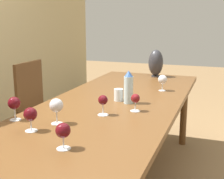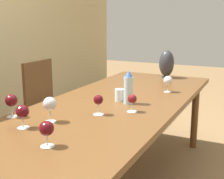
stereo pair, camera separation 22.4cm
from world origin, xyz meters
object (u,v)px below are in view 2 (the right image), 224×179
object	(u,v)px
wine_glass_7	(98,101)
chair_far	(50,109)
wine_glass_3	(11,101)
wine_glass_5	(132,100)
vase	(167,64)
wine_glass_4	(50,104)
water_tumbler	(119,95)
wine_glass_2	(22,112)
water_bottle	(128,88)
wine_glass_6	(47,129)
wine_glass_0	(168,81)

from	to	relation	value
wine_glass_7	chair_far	size ratio (longest dim) A/B	0.14
wine_glass_3	wine_glass_5	distance (m)	0.76
vase	wine_glass_4	distance (m)	1.68
wine_glass_5	wine_glass_7	bearing A→B (deg)	131.92
water_tumbler	wine_glass_7	distance (m)	0.37
water_tumbler	wine_glass_4	distance (m)	0.64
vase	wine_glass_2	distance (m)	1.84
water_tumbler	vase	bearing A→B (deg)	-2.54
vase	wine_glass_2	bearing A→B (deg)	171.06
water_bottle	water_tumbler	bearing A→B (deg)	64.45
wine_glass_3	wine_glass_6	bearing A→B (deg)	-119.89
water_bottle	wine_glass_5	xyz separation A→B (m)	(-0.17, -0.10, -0.03)
wine_glass_4	wine_glass_6	distance (m)	0.37
wine_glass_3	wine_glass_6	xyz separation A→B (m)	(-0.28, -0.48, -0.01)
wine_glass_3	wine_glass_6	world-z (taller)	wine_glass_3
water_bottle	wine_glass_4	xyz separation A→B (m)	(-0.57, 0.26, -0.01)
wine_glass_5	wine_glass_7	distance (m)	0.23
wine_glass_0	chair_far	world-z (taller)	chair_far
wine_glass_2	wine_glass_5	bearing A→B (deg)	-37.82
wine_glass_3	wine_glass_7	size ratio (longest dim) A/B	1.11
vase	wine_glass_6	world-z (taller)	vase
wine_glass_4	wine_glass_5	distance (m)	0.54
wine_glass_0	wine_glass_6	world-z (taller)	wine_glass_0
water_bottle	wine_glass_6	bearing A→B (deg)	176.87
wine_glass_7	wine_glass_3	bearing A→B (deg)	120.80
wine_glass_0	wine_glass_2	bearing A→B (deg)	158.21
wine_glass_7	chair_far	distance (m)	1.09
wine_glass_2	chair_far	xyz separation A→B (m)	(1.01, 0.59, -0.33)
water_tumbler	wine_glass_5	xyz separation A→B (m)	(-0.21, -0.19, 0.04)
wine_glass_3	water_tumbler	bearing A→B (deg)	-34.46
water_bottle	wine_glass_3	bearing A→B (deg)	138.52
vase	wine_glass_7	xyz separation A→B (m)	(-1.42, 0.03, -0.05)
wine_glass_6	water_tumbler	bearing A→B (deg)	2.58
wine_glass_7	wine_glass_4	bearing A→B (deg)	142.60
water_bottle	wine_glass_0	size ratio (longest dim) A/B	1.77
wine_glass_4	water_tumbler	bearing A→B (deg)	-15.34
vase	wine_glass_0	xyz separation A→B (m)	(-0.62, -0.19, -0.05)
water_bottle	wine_glass_7	xyz separation A→B (m)	(-0.32, 0.07, -0.02)
water_bottle	water_tumbler	world-z (taller)	water_bottle
wine_glass_0	water_bottle	bearing A→B (deg)	162.32
vase	chair_far	xyz separation A→B (m)	(-0.81, 0.87, -0.38)
wine_glass_3	chair_far	world-z (taller)	chair_far
water_tumbler	vase	world-z (taller)	vase
vase	wine_glass_3	xyz separation A→B (m)	(-1.69, 0.49, -0.04)
wine_glass_4	wine_glass_5	xyz separation A→B (m)	(0.40, -0.36, -0.03)
water_bottle	water_tumbler	xyz separation A→B (m)	(0.04, 0.09, -0.07)
chair_far	wine_glass_7	bearing A→B (deg)	-125.59
wine_glass_3	chair_far	xyz separation A→B (m)	(0.88, 0.39, -0.34)
water_tumbler	wine_glass_0	size ratio (longest dim) A/B	0.66
wine_glass_0	wine_glass_2	distance (m)	1.29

